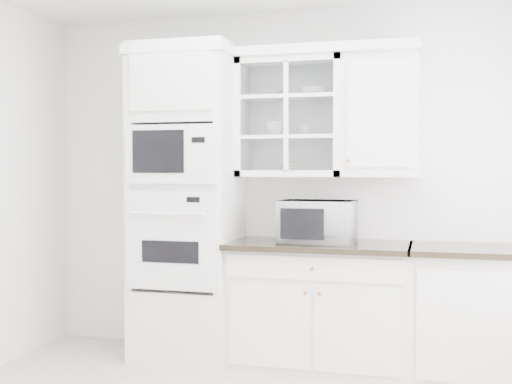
% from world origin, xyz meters
% --- Properties ---
extents(room_shell, '(4.00, 3.50, 2.70)m').
position_xyz_m(room_shell, '(0.00, 0.43, 1.78)').
color(room_shell, white).
rests_on(room_shell, ground).
extents(oven_column, '(0.76, 0.68, 2.40)m').
position_xyz_m(oven_column, '(-0.75, 1.42, 1.20)').
color(oven_column, white).
rests_on(oven_column, ground).
extents(base_cabinet_run, '(1.32, 0.67, 0.92)m').
position_xyz_m(base_cabinet_run, '(0.28, 1.45, 0.46)').
color(base_cabinet_run, white).
rests_on(base_cabinet_run, ground).
extents(extra_base_cabinet, '(0.72, 0.67, 0.92)m').
position_xyz_m(extra_base_cabinet, '(1.28, 1.45, 0.46)').
color(extra_base_cabinet, white).
rests_on(extra_base_cabinet, ground).
extents(upper_cabinet_glass, '(0.80, 0.33, 0.90)m').
position_xyz_m(upper_cabinet_glass, '(0.03, 1.58, 1.85)').
color(upper_cabinet_glass, white).
rests_on(upper_cabinet_glass, room_shell).
extents(upper_cabinet_solid, '(0.55, 0.33, 0.90)m').
position_xyz_m(upper_cabinet_solid, '(0.71, 1.58, 1.85)').
color(upper_cabinet_solid, white).
rests_on(upper_cabinet_solid, room_shell).
extents(crown_molding, '(2.14, 0.38, 0.07)m').
position_xyz_m(crown_molding, '(-0.07, 1.56, 2.33)').
color(crown_molding, white).
rests_on(crown_molding, room_shell).
extents(countertop_microwave, '(0.55, 0.47, 0.31)m').
position_xyz_m(countertop_microwave, '(0.27, 1.42, 1.07)').
color(countertop_microwave, white).
rests_on(countertop_microwave, base_cabinet_run).
extents(bowl_a, '(0.23, 0.23, 0.05)m').
position_xyz_m(bowl_a, '(-0.14, 1.58, 2.04)').
color(bowl_a, white).
rests_on(bowl_a, upper_cabinet_glass).
extents(bowl_b, '(0.26, 0.26, 0.06)m').
position_xyz_m(bowl_b, '(0.20, 1.60, 2.04)').
color(bowl_b, white).
rests_on(bowl_b, upper_cabinet_glass).
extents(cup_a, '(0.15, 0.15, 0.11)m').
position_xyz_m(cup_a, '(-0.09, 1.57, 1.77)').
color(cup_a, white).
rests_on(cup_a, upper_cabinet_glass).
extents(cup_b, '(0.10, 0.10, 0.08)m').
position_xyz_m(cup_b, '(0.14, 1.57, 1.75)').
color(cup_b, white).
rests_on(cup_b, upper_cabinet_glass).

